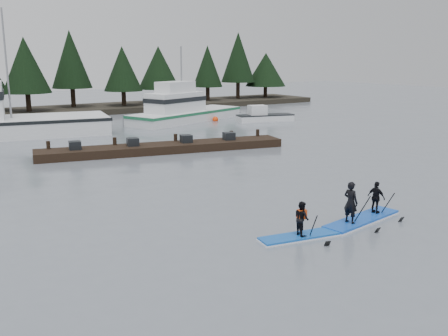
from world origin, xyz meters
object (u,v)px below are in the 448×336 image
paddleboard_solo (301,226)px  paddleboard_duo (363,208)px  floating_dock (164,148)px  fishing_boat_medium (184,116)px

paddleboard_solo → paddleboard_duo: bearing=11.6°
floating_dock → paddleboard_solo: bearing=-88.4°
fishing_boat_medium → floating_dock: fishing_boat_medium is taller
fishing_boat_medium → floating_dock: bearing=-143.8°
floating_dock → paddleboard_duo: 16.55m
paddleboard_duo → fishing_boat_medium: bearing=65.1°
paddleboard_solo → fishing_boat_medium: bearing=78.9°
fishing_boat_medium → paddleboard_duo: fishing_boat_medium is taller
floating_dock → paddleboard_duo: size_ratio=4.13×
fishing_boat_medium → paddleboard_duo: size_ratio=3.40×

